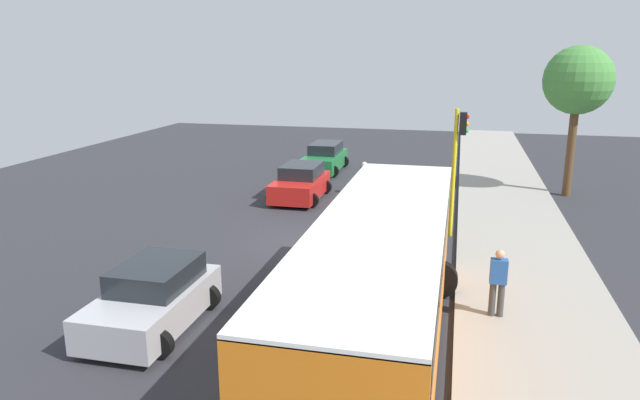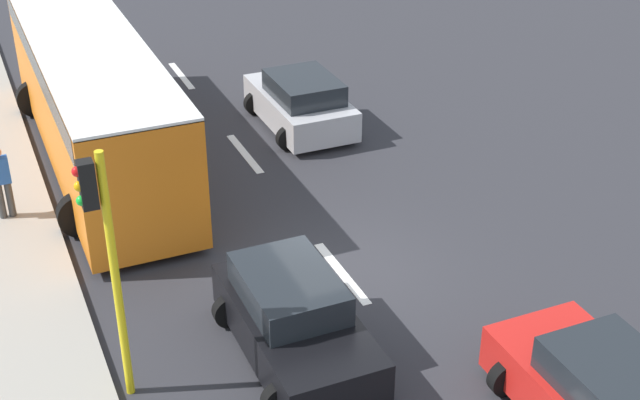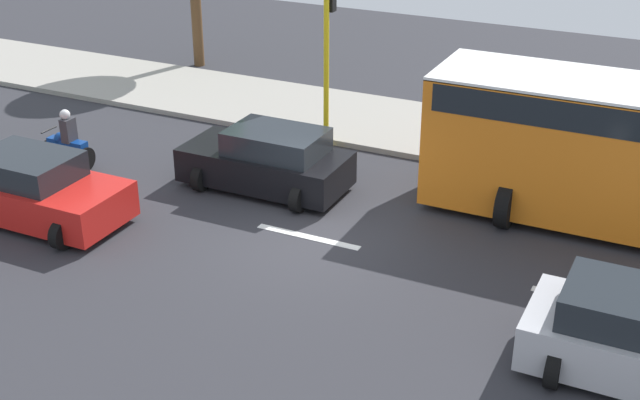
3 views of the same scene
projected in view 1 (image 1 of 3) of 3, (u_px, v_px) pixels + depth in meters
The scene contains 15 objects.
ground_plane at pixel (308, 243), 20.06m from camera, with size 40.00×60.00×0.10m, color #2D2D33.
sidewalk at pixel (521, 256), 18.45m from camera, with size 4.00×60.00×0.15m, color #9E998E.
lane_stripe_north at pixel (247, 317), 14.40m from camera, with size 0.20×2.40×0.01m, color white.
lane_stripe_mid at pixel (308, 242), 20.05m from camera, with size 0.20×2.40×0.01m, color white.
lane_stripe_south at pixel (342, 199), 25.70m from camera, with size 0.20×2.40×0.01m, color white.
lane_stripe_far_south at pixel (364, 173), 31.35m from camera, with size 0.20×2.40×0.01m, color white.
car_red at pixel (300, 183), 25.66m from camera, with size 2.29×3.84×1.52m.
car_green at pixel (325, 158), 31.59m from camera, with size 2.17×4.26×1.52m.
car_silver at pixel (153, 299), 13.75m from camera, with size 2.32×3.82×1.52m.
car_black at pixel (370, 210), 21.32m from camera, with size 2.23×3.96×1.52m.
city_bus at pixel (381, 277), 12.08m from camera, with size 3.20×11.00×3.16m.
motorcycle at pixel (364, 181), 26.47m from camera, with size 0.60×1.30×1.53m.
pedestrian_near_signal at pixel (498, 281), 13.92m from camera, with size 0.40×0.24×1.69m.
traffic_light_corner at pixel (457, 155), 19.96m from camera, with size 0.49×0.24×4.50m.
street_tree_south at pixel (578, 82), 25.16m from camera, with size 2.96×2.96×6.64m.
Camera 1 is at (4.84, -18.43, 6.41)m, focal length 32.64 mm.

